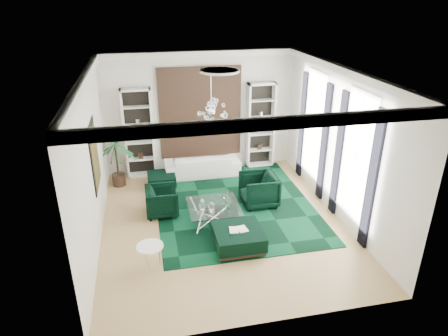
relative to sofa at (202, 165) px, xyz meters
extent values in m
cube|color=tan|center=(0.05, -2.94, -0.35)|extent=(6.00, 7.00, 0.02)
cube|color=white|center=(0.05, -2.94, 3.47)|extent=(6.00, 7.00, 0.02)
cube|color=silver|center=(0.05, 0.57, 1.56)|extent=(6.00, 0.02, 3.80)
cube|color=silver|center=(0.05, -6.45, 1.56)|extent=(6.00, 0.02, 3.80)
cube|color=silver|center=(-2.96, -2.94, 1.56)|extent=(0.02, 7.00, 3.80)
cube|color=silver|center=(3.06, -2.94, 1.56)|extent=(0.02, 7.00, 3.80)
cylinder|color=white|center=(0.05, -2.64, 3.43)|extent=(0.90, 0.90, 0.05)
cube|color=black|center=(0.05, 0.52, 1.56)|extent=(2.50, 0.06, 2.80)
cube|color=black|center=(-2.92, -2.34, 1.51)|extent=(0.04, 1.30, 1.60)
cube|color=white|center=(3.04, -3.84, 1.56)|extent=(0.03, 1.10, 2.90)
cube|color=black|center=(3.01, -4.62, 1.31)|extent=(0.07, 0.30, 3.25)
cube|color=black|center=(3.01, -3.06, 1.31)|extent=(0.07, 0.30, 3.25)
cube|color=white|center=(3.04, -1.44, 1.56)|extent=(0.03, 1.10, 2.90)
cube|color=black|center=(3.01, -2.22, 1.31)|extent=(0.07, 0.30, 3.25)
cube|color=black|center=(3.01, -0.66, 1.31)|extent=(0.07, 0.30, 3.25)
cube|color=black|center=(0.53, -2.14, -0.33)|extent=(4.20, 5.00, 0.02)
imported|color=white|center=(0.00, 0.00, 0.00)|extent=(2.36, 0.92, 0.69)
imported|color=black|center=(-1.42, -2.22, 0.04)|extent=(0.84, 0.81, 0.76)
imported|color=black|center=(1.22, -2.23, 0.10)|extent=(0.97, 0.94, 0.88)
cube|color=black|center=(-1.33, -0.53, -0.16)|extent=(0.83, 0.83, 0.37)
cube|color=black|center=(0.19, -4.06, -0.12)|extent=(1.10, 1.10, 0.44)
cube|color=white|center=(0.19, -4.06, 0.11)|extent=(0.42, 0.28, 0.03)
cylinder|color=white|center=(-1.81, -4.45, -0.07)|extent=(0.57, 0.57, 0.55)
imported|color=#1D5D31|center=(0.17, -3.13, 0.23)|extent=(0.15, 0.12, 0.27)
camera|label=1|loc=(-1.72, -11.55, 5.09)|focal=32.00mm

